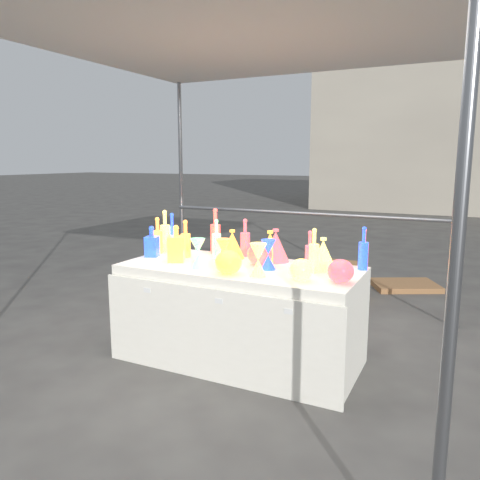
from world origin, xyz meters
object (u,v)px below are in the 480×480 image
at_px(bottle_0, 158,235).
at_px(decanter_0, 176,243).
at_px(display_table, 239,314).
at_px(lampshade_0, 270,246).
at_px(globe_0, 228,264).
at_px(cardboard_box_closed, 336,279).

xyz_separation_m(bottle_0, decanter_0, (0.33, -0.21, -0.01)).
xyz_separation_m(display_table, lampshade_0, (0.14, 0.26, 0.50)).
relative_size(decanter_0, globe_0, 1.53).
bearing_deg(decanter_0, lampshade_0, 2.07).
height_order(cardboard_box_closed, globe_0, globe_0).
bearing_deg(display_table, bottle_0, 170.60).
distance_m(decanter_0, lampshade_0, 0.74).
bearing_deg(bottle_0, cardboard_box_closed, 60.53).
xyz_separation_m(decanter_0, globe_0, (0.56, -0.19, -0.07)).
bearing_deg(cardboard_box_closed, lampshade_0, -91.26).
height_order(display_table, lampshade_0, lampshade_0).
relative_size(cardboard_box_closed, lampshade_0, 2.19).
xyz_separation_m(decanter_0, lampshade_0, (0.66, 0.33, -0.02)).
relative_size(cardboard_box_closed, bottle_0, 1.72).
relative_size(display_table, globe_0, 9.67).
height_order(display_table, globe_0, globe_0).
xyz_separation_m(cardboard_box_closed, globe_0, (-0.19, -2.31, 0.63)).
distance_m(cardboard_box_closed, bottle_0, 2.30).
distance_m(globe_0, lampshade_0, 0.53).
bearing_deg(lampshade_0, bottle_0, 163.86).
distance_m(display_table, cardboard_box_closed, 2.07).
height_order(globe_0, lampshade_0, lampshade_0).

